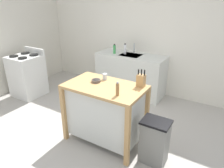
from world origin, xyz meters
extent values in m
plane|color=#ADA8A0|center=(0.00, 0.00, 0.00)|extent=(6.38, 6.38, 0.00)
cube|color=silver|center=(0.00, 2.22, 1.30)|extent=(5.38, 0.10, 2.60)
cube|color=silver|center=(-2.69, 0.81, 1.30)|extent=(0.10, 2.82, 2.60)
cube|color=tan|center=(0.20, 0.14, 0.90)|extent=(1.13, 0.67, 0.04)
cube|color=silver|center=(0.20, 0.14, 0.49)|extent=(1.03, 0.57, 0.78)
cube|color=tan|center=(-0.34, -0.17, 0.44)|extent=(0.06, 0.06, 0.88)
cube|color=tan|center=(0.73, -0.17, 0.44)|extent=(0.06, 0.06, 0.88)
cube|color=tan|center=(-0.34, 0.44, 0.44)|extent=(0.06, 0.06, 0.88)
cube|color=tan|center=(0.73, 0.44, 0.44)|extent=(0.06, 0.06, 0.88)
cube|color=tan|center=(0.64, 0.37, 1.00)|extent=(0.11, 0.09, 0.17)
cylinder|color=black|center=(0.60, 0.37, 1.12)|extent=(0.02, 0.02, 0.07)
cylinder|color=black|center=(0.64, 0.37, 1.13)|extent=(0.02, 0.02, 0.08)
cylinder|color=black|center=(0.69, 0.37, 1.13)|extent=(0.02, 0.02, 0.08)
cylinder|color=#564C47|center=(0.02, 0.18, 0.94)|extent=(0.13, 0.13, 0.04)
cylinder|color=#342D2A|center=(0.02, 0.18, 0.95)|extent=(0.11, 0.11, 0.01)
cylinder|color=silver|center=(0.08, 0.33, 0.96)|extent=(0.07, 0.07, 0.09)
cylinder|color=#9E7042|center=(0.51, -0.04, 1.00)|extent=(0.04, 0.04, 0.16)
sphere|color=#99999E|center=(0.51, -0.04, 1.09)|extent=(0.03, 0.03, 0.03)
cube|color=slate|center=(1.00, 0.09, 0.30)|extent=(0.34, 0.26, 0.60)
cube|color=black|center=(1.00, 0.09, 0.61)|extent=(0.36, 0.28, 0.03)
cube|color=silver|center=(-0.25, 1.87, 0.45)|extent=(1.50, 0.60, 0.90)
cube|color=silver|center=(-0.25, 1.85, 0.88)|extent=(0.44, 0.36, 0.03)
cylinder|color=#B7BCC1|center=(-0.25, 2.01, 1.01)|extent=(0.02, 0.02, 0.22)
cylinder|color=green|center=(-0.62, 1.77, 0.99)|extent=(0.06, 0.06, 0.18)
cylinder|color=black|center=(-0.62, 1.77, 1.09)|extent=(0.03, 0.03, 0.02)
cylinder|color=white|center=(-0.40, 1.85, 1.00)|extent=(0.06, 0.06, 0.21)
cylinder|color=black|center=(-0.40, 1.85, 1.12)|extent=(0.04, 0.04, 0.02)
cube|color=silver|center=(-2.14, 0.59, 0.45)|extent=(0.60, 0.60, 0.90)
cube|color=silver|center=(-2.14, 0.87, 0.96)|extent=(0.60, 0.04, 0.12)
cylinder|color=black|center=(-2.28, 0.45, 0.91)|extent=(0.18, 0.18, 0.02)
cylinder|color=black|center=(-2.00, 0.45, 0.91)|extent=(0.18, 0.18, 0.02)
cylinder|color=black|center=(-2.28, 0.73, 0.91)|extent=(0.18, 0.18, 0.02)
cylinder|color=black|center=(-2.00, 0.73, 0.91)|extent=(0.18, 0.18, 0.02)
camera|label=1|loc=(1.70, -2.12, 2.09)|focal=33.69mm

